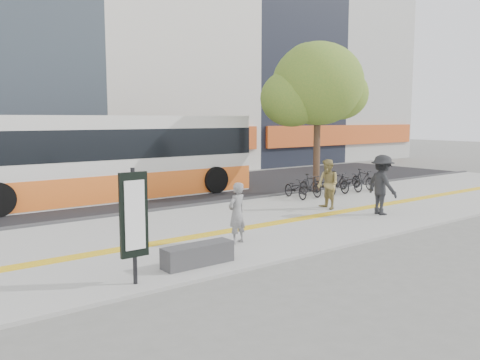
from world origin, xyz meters
TOP-DOWN VIEW (x-y plane):
  - ground at (0.00, 0.00)m, footprint 120.00×120.00m
  - sidewalk at (0.00, 1.50)m, footprint 40.00×7.00m
  - tactile_strip at (0.00, 1.00)m, footprint 40.00×0.45m
  - street at (0.00, 9.00)m, footprint 40.00×8.00m
  - curb at (0.00, 5.00)m, footprint 40.00×0.25m
  - bench at (-2.60, -1.20)m, footprint 1.60×0.45m
  - signboard at (-4.20, -1.51)m, footprint 0.55×0.10m
  - street_tree at (7.18, 4.82)m, footprint 4.40×3.80m
  - bus at (-0.46, 8.50)m, footprint 12.11×2.87m
  - bicycle_row at (7.33, 4.00)m, footprint 4.86×1.60m
  - seated_woman at (-0.80, -0.21)m, footprint 0.62×0.48m
  - pedestrian_tan at (4.57, 1.66)m, footprint 0.80×0.94m
  - pedestrian_dark at (5.21, -0.09)m, footprint 0.99×1.38m

SIDE VIEW (x-z plane):
  - ground at x=0.00m, z-range 0.00..0.00m
  - street at x=0.00m, z-range 0.00..0.06m
  - sidewalk at x=0.00m, z-range 0.00..0.08m
  - curb at x=0.00m, z-range 0.00..0.14m
  - tactile_strip at x=0.00m, z-range 0.08..0.09m
  - bench at x=-2.60m, z-range 0.08..0.53m
  - bicycle_row at x=7.33m, z-range 0.06..0.95m
  - seated_woman at x=-0.80m, z-range 0.08..1.61m
  - pedestrian_tan at x=4.57m, z-range 0.08..1.80m
  - pedestrian_dark at x=5.21m, z-range 0.08..2.02m
  - signboard at x=-4.20m, z-range 0.27..2.47m
  - bus at x=-0.46m, z-range -0.04..3.19m
  - street_tree at x=7.18m, z-range 1.36..7.67m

